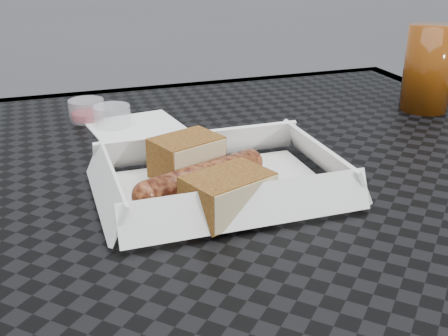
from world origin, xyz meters
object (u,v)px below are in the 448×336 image
at_px(patio_table, 267,223).
at_px(drink_glass, 428,69).
at_px(food_tray, 221,189).
at_px(bratwurst, 202,178).

bearing_deg(patio_table, drink_glass, 22.75).
relative_size(food_tray, bratwurst, 1.45).
distance_m(patio_table, food_tray, 0.12).
bearing_deg(patio_table, bratwurst, -153.40).
bearing_deg(bratwurst, patio_table, 26.60).
bearing_deg(drink_glass, food_tray, -155.41).
distance_m(food_tray, drink_glass, 0.42).
xyz_separation_m(patio_table, food_tray, (-0.07, -0.05, 0.08)).
bearing_deg(drink_glass, patio_table, -157.25).
bearing_deg(food_tray, patio_table, 31.66).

